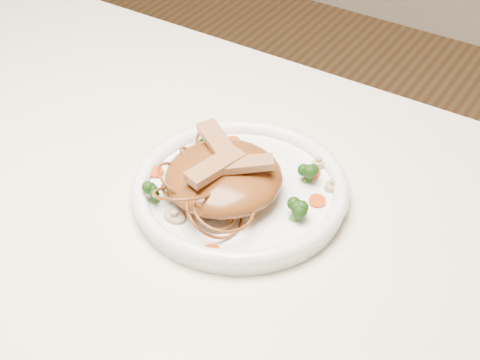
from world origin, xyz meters
The scene contains 19 objects.
table centered at (0.00, 0.00, 0.65)m, with size 1.20×0.80×0.75m.
plate centered at (0.09, 0.08, 0.76)m, with size 0.26×0.26×0.02m, color white.
noodle_mound centered at (0.08, 0.07, 0.79)m, with size 0.14×0.14×0.05m, color brown.
chicken_a centered at (0.11, 0.07, 0.82)m, with size 0.07×0.02×0.01m, color #A4794D.
chicken_b centered at (0.06, 0.09, 0.82)m, with size 0.07×0.02×0.01m, color #A4794D.
chicken_c centered at (0.08, 0.05, 0.82)m, with size 0.07×0.02×0.01m, color #A4794D.
broccoli_0 centered at (0.15, 0.14, 0.78)m, with size 0.02×0.02×0.03m, color #1A440E, non-canonical shape.
broccoli_1 centered at (0.03, 0.11, 0.78)m, with size 0.03×0.03×0.03m, color #1A440E, non-canonical shape.
broccoli_2 centered at (0.02, 0.01, 0.78)m, with size 0.03×0.03×0.03m, color #1A440E, non-canonical shape.
broccoli_3 centered at (0.17, 0.07, 0.78)m, with size 0.02×0.02×0.03m, color #1A440E, non-canonical shape.
carrot_0 centered at (0.15, 0.16, 0.77)m, with size 0.02×0.02×0.01m, color #D63B07.
carrot_1 centered at (-0.01, 0.05, 0.77)m, with size 0.02×0.02×0.01m, color #D63B07.
carrot_2 centered at (0.18, 0.11, 0.77)m, with size 0.02×0.02×0.01m, color #D63B07.
carrot_3 centered at (0.04, 0.16, 0.77)m, with size 0.02×0.02×0.01m, color #D63B07.
carrot_4 centered at (0.13, -0.02, 0.77)m, with size 0.02×0.02×0.01m, color #D63B07.
mushroom_0 centered at (0.06, 0.00, 0.77)m, with size 0.03×0.03×0.01m, color beige.
mushroom_1 centered at (0.19, 0.15, 0.77)m, with size 0.02×0.02×0.01m, color beige.
mushroom_2 centered at (0.01, 0.13, 0.77)m, with size 0.03×0.03×0.01m, color beige.
mushroom_3 centered at (0.15, 0.18, 0.77)m, with size 0.02×0.02×0.01m, color beige.
Camera 1 is at (0.44, -0.46, 1.32)m, focal length 53.34 mm.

